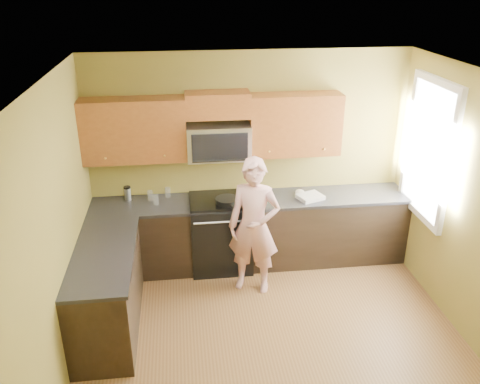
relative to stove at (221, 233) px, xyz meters
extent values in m
plane|color=brown|center=(0.40, -1.68, -0.47)|extent=(4.00, 4.00, 0.00)
plane|color=white|center=(0.40, -1.68, 2.23)|extent=(4.00, 4.00, 0.00)
plane|color=olive|center=(0.40, 0.32, 0.88)|extent=(4.00, 0.00, 4.00)
plane|color=olive|center=(-1.60, -1.68, 0.88)|extent=(0.00, 4.00, 4.00)
cube|color=black|center=(0.40, 0.02, -0.03)|extent=(4.00, 0.60, 0.88)
cube|color=black|center=(-1.30, -1.08, -0.03)|extent=(0.60, 1.60, 0.88)
cube|color=black|center=(0.40, 0.01, 0.43)|extent=(4.00, 0.62, 0.04)
cube|color=black|center=(-1.29, -1.08, 0.43)|extent=(0.62, 1.60, 0.04)
cube|color=brown|center=(0.00, 0.16, 1.62)|extent=(0.76, 0.33, 0.30)
imported|color=#DB6D71|center=(0.34, -0.55, 0.36)|extent=(0.71, 0.58, 1.66)
cube|color=#B27F47|center=(0.55, -0.02, 0.45)|extent=(0.14, 0.14, 0.01)
ellipsoid|color=silver|center=(0.17, -0.09, 0.48)|extent=(0.11, 0.12, 0.06)
ellipsoid|color=silver|center=(1.03, 0.07, 0.48)|extent=(0.12, 0.13, 0.07)
cube|color=silver|center=(1.13, -0.06, 0.47)|extent=(0.37, 0.33, 0.05)
cylinder|color=silver|center=(-0.79, 0.01, 0.51)|extent=(0.09, 0.09, 0.12)
cylinder|color=silver|center=(-0.65, 0.22, 0.51)|extent=(0.08, 0.08, 0.12)
cylinder|color=silver|center=(-0.86, 0.15, 0.51)|extent=(0.08, 0.08, 0.12)
camera|label=1|loc=(-0.45, -5.57, 3.05)|focal=37.15mm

